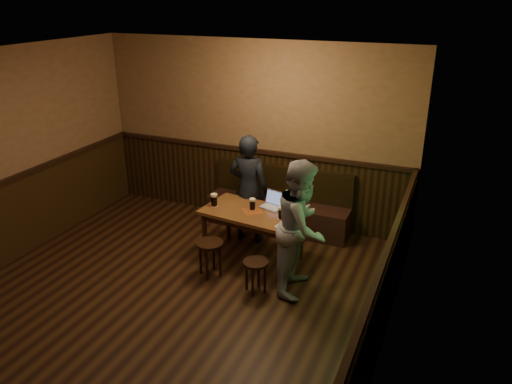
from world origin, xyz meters
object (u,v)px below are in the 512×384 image
Objects in this scene: pint_mid at (252,204)px; pint_right at (281,213)px; person_suit at (249,189)px; stool_left at (210,249)px; pint_left at (214,200)px; person_grey at (302,227)px; laptop at (273,203)px; bench at (279,209)px; stool_right at (256,267)px; pub_table at (253,217)px.

pint_right reaches higher than pint_mid.
person_suit reaches higher than pint_right.
pint_mid is (0.31, 0.66, 0.41)m from stool_left.
pint_right reaches higher than stool_left.
person_grey reaches higher than pint_left.
bench is at bearing 117.82° from laptop.
pint_left is 0.80m from laptop.
stool_right is 2.57× the size of pint_mid.
bench reaches higher than pint_left.
pub_table reaches higher than stool_right.
person_suit is at bearing 116.93° from stool_right.
bench reaches higher than pint_mid.
person_suit is at bearing -116.18° from bench.
bench is 0.79m from person_suit.
pint_mid is at bearing -91.20° from bench.
laptop is at bearing -76.22° from bench.
stool_right is 0.99m from pint_mid.
pint_left reaches higher than pint_mid.
pint_right is at bearing -68.83° from bench.
pub_table is 0.87× the size of person_suit.
person_grey is (1.16, 0.17, 0.45)m from stool_left.
pint_left is (-0.91, 0.70, 0.46)m from stool_right.
person_grey is (0.83, -0.45, 0.22)m from pub_table.
laptop is (-0.23, 0.31, -0.03)m from pint_right.
pint_right is at bearing 139.47° from person_suit.
stool_left is 0.29× the size of person_grey.
stool_left is at bearing -107.64° from laptop.
pint_left is 0.11× the size of person_grey.
stool_right is (0.36, -0.75, -0.28)m from pub_table.
pint_left reaches higher than stool_right.
person_suit is at bearing 125.24° from pub_table.
bench is 13.53× the size of pint_mid.
laptop reaches higher than stool_left.
pint_mid is (-0.02, -1.00, 0.48)m from bench.
stool_right is at bearing 115.21° from person_suit.
pint_right reaches higher than pub_table.
pint_mid is at bearing 165.60° from pint_right.
pint_right is (0.98, -0.02, -0.01)m from pint_left.
stool_left is 1.14× the size of stool_right.
pub_table is 0.47m from pint_right.
person_grey reaches higher than pint_mid.
pub_table is 0.97m from person_grey.
pint_left is 0.52× the size of laptop.
stool_left is at bearing -111.53° from pub_table.
person_suit reaches higher than pint_mid.
stool_right is at bearing -57.93° from pub_table.
laptop is at bearing 149.48° from person_suit.
stool_right is 1.08m from laptop.
pint_mid is 0.51m from person_suit.
stool_right is at bearing -78.67° from bench.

